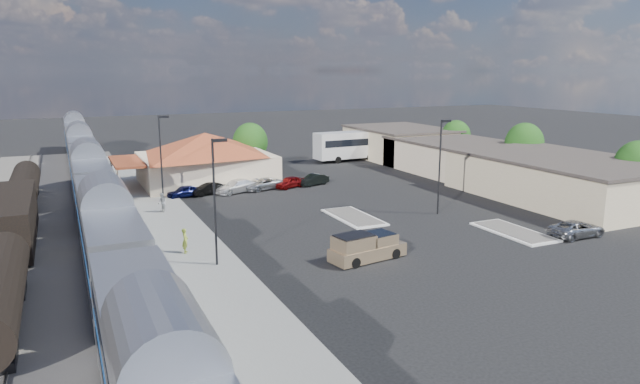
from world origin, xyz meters
name	(u,v)px	position (x,y,z in m)	size (l,w,h in m)	color
ground	(324,228)	(0.00, 0.00, 0.00)	(280.00, 280.00, 0.00)	black
railbed	(59,232)	(-21.00, 8.00, 0.06)	(16.00, 100.00, 0.12)	#4C4944
platform	(171,226)	(-12.00, 6.00, 0.09)	(5.50, 92.00, 0.18)	gray
passenger_train	(90,183)	(-18.00, 14.62, 2.87)	(3.00, 104.00, 5.55)	silver
freight_cars	(15,222)	(-24.00, 5.31, 1.93)	(2.80, 46.00, 4.00)	black
station_depot	(205,158)	(-4.56, 24.00, 3.13)	(18.35, 12.24, 6.20)	beige
buildings_east	(474,159)	(28.00, 14.28, 2.27)	(14.40, 51.40, 4.80)	#C6B28C
traffic_island_south	(354,217)	(4.00, 2.00, 0.10)	(3.30, 7.50, 0.21)	silver
traffic_island_north	(514,232)	(14.00, -8.00, 0.10)	(3.30, 7.50, 0.21)	silver
lamp_plat_s	(216,192)	(-10.90, -6.00, 5.34)	(1.08, 0.25, 9.00)	black
lamp_plat_n	(161,151)	(-10.90, 16.00, 5.34)	(1.08, 0.25, 9.00)	black
lamp_lot	(441,159)	(12.10, 0.00, 5.34)	(1.08, 0.25, 9.00)	black
tree_east_a	(637,165)	(34.00, -4.00, 3.89)	(4.56, 4.56, 6.42)	#382314
tree_east_b	(524,144)	(34.00, 12.00, 4.22)	(4.94, 4.94, 6.96)	#382314
tree_east_c	(456,136)	(34.00, 26.00, 3.76)	(4.41, 4.41, 6.21)	#382314
tree_depot	(250,142)	(3.00, 30.00, 4.02)	(4.71, 4.71, 6.63)	#382314
pickup_truck	(368,247)	(-0.67, -8.98, 0.94)	(5.99, 2.99, 1.98)	tan
suv	(577,229)	(17.87, -11.05, 0.68)	(2.27, 4.93, 1.37)	gray
coach_bus	(357,144)	(20.90, 32.88, 2.54)	(13.85, 3.64, 4.40)	white
person_a	(185,241)	(-12.45, -2.43, 1.11)	(0.68, 0.45, 1.87)	#A7BE3B
person_b	(162,203)	(-11.92, 10.89, 1.11)	(0.91, 0.71, 1.87)	silver
parked_car_a	(184,191)	(-8.50, 17.50, 0.64)	(1.52, 3.78, 1.29)	#0D1141
parked_car_b	(208,189)	(-5.90, 17.80, 0.67)	(1.42, 4.07, 1.34)	black
parked_car_c	(236,186)	(-2.70, 17.50, 0.73)	(2.05, 5.04, 1.46)	silver
parked_car_d	(263,184)	(0.50, 17.80, 0.69)	(2.28, 4.94, 1.37)	#93969B
parked_car_e	(289,182)	(3.70, 17.50, 0.67)	(1.58, 3.93, 1.34)	maroon
parked_car_f	(313,180)	(6.90, 17.80, 0.66)	(1.40, 4.01, 1.32)	black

